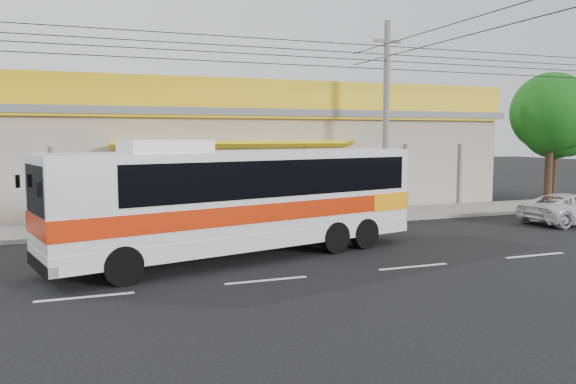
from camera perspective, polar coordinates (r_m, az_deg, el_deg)
name	(u,v)px	position (r m, az deg, el deg)	size (l,w,h in m)	color
ground	(367,249)	(17.09, 8.06, -5.72)	(120.00, 120.00, 0.00)	black
sidewalk	(296,219)	(22.47, 0.81, -2.73)	(30.00, 3.20, 0.15)	gray
lane_markings	(413,267)	(14.99, 12.61, -7.43)	(50.00, 0.12, 0.01)	silver
storefront_building	(255,158)	(27.49, -3.34, 3.47)	(22.60, 9.20, 5.70)	gray
coach_bus	(248,195)	(15.58, -4.10, -0.26)	(10.88, 4.88, 3.28)	silver
motorbike_red	(179,214)	(20.61, -11.03, -2.18)	(0.57, 1.63, 0.86)	maroon
motorbike_dark	(68,216)	(20.52, -21.44, -2.27)	(0.48, 1.71, 1.03)	black
white_car	(571,209)	(24.25, 26.85, -1.51)	(1.93, 4.19, 1.17)	silver
utility_pole	(387,56)	(23.48, 10.03, 13.42)	(34.00, 14.00, 7.95)	#5F5F5D
tree_near	(554,115)	(30.95, 25.42, 7.07)	(3.92, 3.92, 6.50)	#301C13
tree_far	(558,128)	(31.90, 25.75, 5.89)	(3.37, 3.37, 5.59)	#301C13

